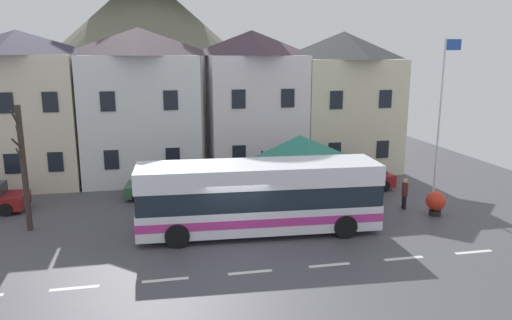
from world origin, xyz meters
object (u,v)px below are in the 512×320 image
townhouse_03 (342,101)px  transit_bus (259,198)px  pedestrian_00 (405,192)px  harbour_buoy (436,202)px  bare_tree_00 (23,167)px  flagpole (441,108)px  townhouse_02 (252,102)px  parked_car_00 (165,186)px  public_bench (326,178)px  townhouse_01 (141,103)px  pedestrian_01 (375,190)px  hilltop_castle (147,45)px  bus_shelter (300,146)px  parked_car_01 (355,178)px  townhouse_00 (23,107)px

townhouse_03 → transit_bus: size_ratio=0.86×
pedestrian_00 → harbour_buoy: bearing=-51.5°
pedestrian_00 → bare_tree_00: (-17.75, 0.55, 2.02)m
townhouse_03 → flagpole: 8.11m
townhouse_02 → parked_car_00: (-5.87, -5.40, -3.90)m
parked_car_00 → bare_tree_00: (-6.01, -3.89, 2.25)m
public_bench → townhouse_03: bearing=60.8°
townhouse_03 → parked_car_00: 13.58m
townhouse_01 → townhouse_02: townhouse_01 is taller
pedestrian_01 → parked_car_00: bearing=160.3°
parked_car_00 → public_bench: bearing=8.9°
parked_car_00 → pedestrian_01: (10.46, -3.74, 0.21)m
transit_bus → pedestrian_01: size_ratio=6.96×
hilltop_castle → bus_shelter: size_ratio=10.23×
townhouse_03 → harbour_buoy: bearing=-86.0°
townhouse_03 → public_bench: size_ratio=5.43×
transit_bus → bus_shelter: 5.43m
townhouse_01 → harbour_buoy: townhouse_01 is taller
townhouse_01 → transit_bus: (5.08, -11.38, -3.04)m
parked_car_01 → flagpole: flagpole is taller
public_bench → hilltop_castle: bearing=110.0°
townhouse_02 → bare_tree_00: townhouse_02 is taller
parked_car_01 → pedestrian_01: size_ratio=2.96×
townhouse_02 → parked_car_01: (4.85, -5.94, -3.86)m
townhouse_03 → public_bench: (-2.62, -4.68, -4.04)m
pedestrian_00 → flagpole: 5.21m
townhouse_00 → parked_car_01: (18.79, -5.90, -3.82)m
flagpole → parked_car_01: bearing=152.5°
harbour_buoy → public_bench: bearing=119.0°
bus_shelter → harbour_buoy: bus_shelter is taller
hilltop_castle → public_bench: (10.28, -28.20, -7.93)m
harbour_buoy → bare_tree_00: size_ratio=0.21×
townhouse_02 → parked_car_01: bearing=-50.8°
parked_car_01 → harbour_buoy: parked_car_01 is taller
bus_shelter → flagpole: (7.59, -0.69, 1.88)m
harbour_buoy → pedestrian_01: bearing=139.6°
townhouse_02 → parked_car_00: bearing=-137.4°
parked_car_01 → townhouse_00: bearing=-20.5°
transit_bus → townhouse_01: bearing=116.9°
parked_car_00 → flagpole: flagpole is taller
transit_bus → bus_shelter: (3.08, 4.25, 1.37)m
harbour_buoy → townhouse_00: bearing=152.1°
townhouse_02 → parked_car_01: townhouse_02 is taller
bus_shelter → pedestrian_01: bus_shelter is taller
transit_bus → bus_shelter: size_ratio=2.92×
flagpole → pedestrian_00: bearing=-146.7°
townhouse_01 → hilltop_castle: 23.68m
pedestrian_00 → parked_car_01: bearing=104.7°
parked_car_01 → public_bench: (-1.37, 0.97, -0.20)m
townhouse_00 → harbour_buoy: size_ratio=7.61×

